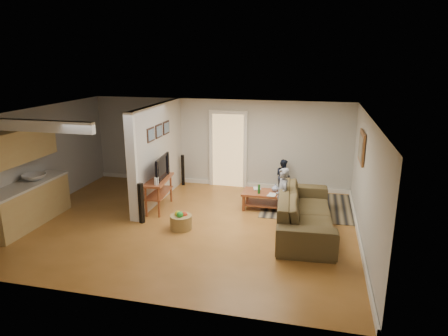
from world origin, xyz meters
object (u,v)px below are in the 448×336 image
(speaker_left, at_px, (141,203))
(toy_basket, at_px, (181,221))
(coffee_table, at_px, (266,196))
(tv_console, at_px, (159,182))
(toddler, at_px, (282,192))
(speaker_right, at_px, (183,170))
(child, at_px, (281,223))
(sofa, at_px, (304,230))

(speaker_left, bearing_deg, toy_basket, 14.21)
(coffee_table, relative_size, toy_basket, 2.31)
(tv_console, distance_m, toddler, 3.52)
(speaker_left, xyz_separation_m, speaker_right, (0.00, 2.86, -0.02))
(coffee_table, relative_size, child, 0.86)
(speaker_left, distance_m, child, 3.20)
(coffee_table, height_order, child, coffee_table)
(toy_basket, bearing_deg, speaker_left, 173.40)
(toddler, bearing_deg, speaker_left, 87.98)
(speaker_left, bearing_deg, sofa, 28.09)
(speaker_left, relative_size, toddler, 0.99)
(sofa, xyz_separation_m, speaker_left, (-3.60, -0.46, 0.47))
(sofa, distance_m, coffee_table, 1.49)
(toy_basket, xyz_separation_m, toddler, (1.93, 2.98, -0.18))
(speaker_left, bearing_deg, speaker_right, 110.81)
(tv_console, distance_m, speaker_right, 1.98)
(coffee_table, xyz_separation_m, speaker_left, (-2.61, -1.52, 0.13))
(sofa, bearing_deg, child, 61.18)
(sofa, xyz_separation_m, speaker_right, (-3.60, 2.40, 0.45))
(sofa, height_order, speaker_left, speaker_left)
(tv_console, xyz_separation_m, speaker_left, (-0.06, -0.90, -0.23))
(speaker_left, relative_size, speaker_right, 1.04)
(tv_console, relative_size, speaker_right, 1.40)
(coffee_table, xyz_separation_m, speaker_right, (-2.61, 1.34, 0.11))
(tv_console, height_order, speaker_left, tv_console)
(toy_basket, distance_m, child, 2.27)
(sofa, distance_m, toddler, 2.50)
(sofa, xyz_separation_m, toy_basket, (-2.63, -0.57, 0.18))
(toddler, bearing_deg, tv_console, 77.98)
(coffee_table, bearing_deg, tv_console, -166.38)
(sofa, relative_size, coffee_table, 2.63)
(speaker_left, bearing_deg, coffee_table, 51.02)
(toy_basket, bearing_deg, toddler, 56.97)
(sofa, relative_size, speaker_left, 3.10)
(toy_basket, distance_m, toddler, 3.55)
(coffee_table, height_order, toy_basket, coffee_table)
(speaker_left, distance_m, speaker_right, 2.86)
(sofa, height_order, toddler, toddler)
(toy_basket, relative_size, toddler, 0.51)
(coffee_table, distance_m, tv_console, 2.65)
(coffee_table, distance_m, toddler, 1.41)
(speaker_right, distance_m, toy_basket, 3.14)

